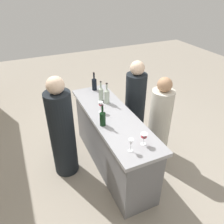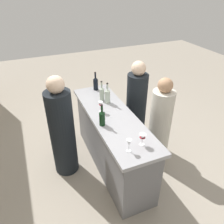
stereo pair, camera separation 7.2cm
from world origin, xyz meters
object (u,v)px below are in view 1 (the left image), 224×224
object	(u,v)px
wine_bottle_second_left_clear_pale	(107,96)
wine_glass_near_left	(144,137)
person_left_guest	(135,106)
wine_bottle_center_clear_pale	(101,93)
person_right_guest	(62,132)
wine_glass_near_center	(101,105)
wine_bottle_leftmost_dark_green	(103,118)
wine_bottle_second_right_near_black	(94,83)
wine_glass_near_right	(131,143)
person_center_guest	(159,125)

from	to	relation	value
wine_bottle_second_left_clear_pale	wine_glass_near_left	size ratio (longest dim) A/B	2.18
wine_glass_near_left	person_left_guest	size ratio (longest dim) A/B	0.10
wine_bottle_center_clear_pale	person_right_guest	world-z (taller)	person_right_guest
wine_glass_near_center	person_left_guest	size ratio (longest dim) A/B	0.11
wine_bottle_leftmost_dark_green	person_left_guest	size ratio (longest dim) A/B	0.20
wine_glass_near_left	wine_glass_near_center	distance (m)	0.87
wine_bottle_second_right_near_black	wine_glass_near_center	distance (m)	0.72
person_left_guest	person_right_guest	bearing A→B (deg)	17.89
wine_bottle_second_left_clear_pale	wine_glass_near_right	world-z (taller)	wine_bottle_second_left_clear_pale
wine_bottle_second_right_near_black	wine_glass_near_left	size ratio (longest dim) A/B	2.08
person_right_guest	wine_bottle_leftmost_dark_green	bearing A→B (deg)	-46.30
wine_bottle_second_left_clear_pale	wine_glass_near_right	bearing A→B (deg)	170.26
wine_bottle_second_right_near_black	person_center_guest	world-z (taller)	person_center_guest
wine_bottle_second_right_near_black	wine_glass_near_right	size ratio (longest dim) A/B	1.96
wine_bottle_leftmost_dark_green	wine_glass_near_left	xyz separation A→B (m)	(-0.54, -0.28, -0.01)
wine_bottle_center_clear_pale	wine_glass_near_left	bearing A→B (deg)	-177.60
wine_bottle_second_left_clear_pale	person_center_guest	world-z (taller)	person_center_guest
wine_bottle_second_left_clear_pale	wine_glass_near_right	size ratio (longest dim) A/B	2.06
wine_glass_near_center	person_left_guest	bearing A→B (deg)	-68.30
person_left_guest	wine_glass_near_right	bearing A→B (deg)	65.27
person_left_guest	person_center_guest	world-z (taller)	person_left_guest
wine_bottle_second_right_near_black	person_right_guest	world-z (taller)	person_right_guest
wine_bottle_second_right_near_black	person_center_guest	size ratio (longest dim) A/B	0.22
wine_bottle_second_left_clear_pale	wine_bottle_second_right_near_black	xyz separation A→B (m)	(0.50, 0.01, -0.01)
person_center_guest	wine_glass_near_center	bearing A→B (deg)	0.07
wine_glass_near_right	wine_bottle_leftmost_dark_green	bearing A→B (deg)	8.78
wine_bottle_second_left_clear_pale	person_left_guest	world-z (taller)	person_left_guest
wine_glass_near_center	person_right_guest	size ratio (longest dim) A/B	0.11
wine_glass_near_right	person_right_guest	xyz separation A→B (m)	(0.93, 0.56, -0.32)
wine_bottle_leftmost_dark_green	person_center_guest	world-z (taller)	person_center_guest
wine_bottle_second_left_clear_pale	wine_glass_near_right	distance (m)	1.10
wine_bottle_second_left_clear_pale	person_right_guest	xyz separation A→B (m)	(-0.16, 0.75, -0.33)
wine_bottle_second_left_clear_pale	person_right_guest	world-z (taller)	person_right_guest
wine_glass_near_left	person_center_guest	size ratio (longest dim) A/B	0.11
wine_glass_near_right	person_center_guest	world-z (taller)	person_center_guest
wine_glass_near_center	person_right_guest	distance (m)	0.65
wine_bottle_second_left_clear_pale	wine_bottle_center_clear_pale	bearing A→B (deg)	24.50
wine_glass_near_center	wine_bottle_second_right_near_black	bearing A→B (deg)	-13.57
wine_glass_near_right	wine_bottle_second_right_near_black	bearing A→B (deg)	-6.24
wine_bottle_second_left_clear_pale	person_center_guest	distance (m)	0.90
wine_bottle_second_left_clear_pale	person_left_guest	xyz separation A→B (m)	(0.09, -0.55, -0.36)
wine_bottle_leftmost_dark_green	person_center_guest	bearing A→B (deg)	-89.14
wine_bottle_second_right_near_black	wine_glass_near_left	distance (m)	1.55
wine_glass_near_left	wine_glass_near_right	xyz separation A→B (m)	(-0.04, 0.19, 0.01)
wine_bottle_second_right_near_black	wine_glass_near_left	xyz separation A→B (m)	(-1.55, -0.01, -0.01)
wine_glass_near_left	person_left_guest	xyz separation A→B (m)	(1.14, -0.55, -0.34)
wine_bottle_second_left_clear_pale	person_left_guest	bearing A→B (deg)	-80.94
wine_glass_near_center	wine_glass_near_right	bearing A→B (deg)	179.69
wine_bottle_second_left_clear_pale	wine_bottle_second_right_near_black	size ratio (longest dim) A/B	1.05
wine_glass_near_left	person_left_guest	bearing A→B (deg)	-25.74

